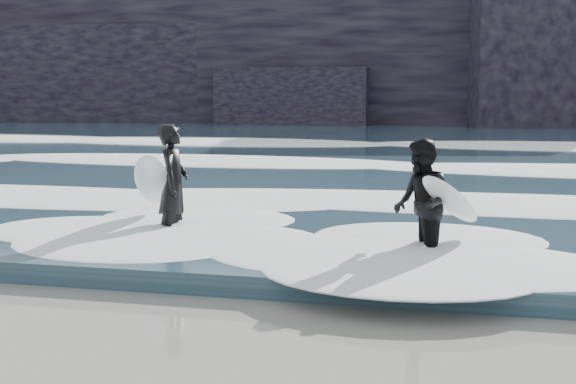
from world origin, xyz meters
TOP-DOWN VIEW (x-y plane):
  - sea at (0.00, 29.00)m, footprint 90.00×52.00m
  - headland at (0.00, 46.00)m, footprint 70.00×9.00m
  - foam_near at (0.00, 9.00)m, footprint 60.00×3.20m
  - foam_mid at (0.00, 16.00)m, footprint 60.00×4.00m
  - foam_far at (0.00, 25.00)m, footprint 60.00×4.80m
  - surfer_left at (-2.34, 5.90)m, footprint 1.29×2.04m
  - surfer_right at (1.84, 5.06)m, footprint 1.46×1.84m

SIDE VIEW (x-z plane):
  - sea at x=0.00m, z-range 0.00..0.30m
  - foam_near at x=0.00m, z-range 0.30..0.50m
  - foam_mid at x=0.00m, z-range 0.30..0.54m
  - foam_far at x=0.00m, z-range 0.30..0.60m
  - surfer_right at x=1.84m, z-range 0.01..1.89m
  - surfer_left at x=-2.34m, z-range 0.01..2.02m
  - headland at x=0.00m, z-range 0.00..10.00m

